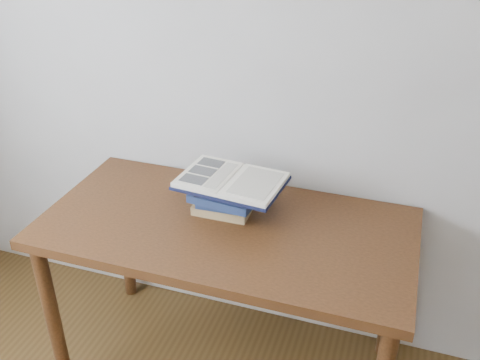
% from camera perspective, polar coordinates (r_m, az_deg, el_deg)
% --- Properties ---
extents(desk, '(1.42, 0.71, 0.76)m').
position_cam_1_polar(desk, '(2.10, -1.48, -6.89)').
color(desk, '#4E2A13').
rests_on(desk, ground).
extents(book_stack, '(0.27, 0.21, 0.13)m').
position_cam_1_polar(book_stack, '(2.08, -1.61, -1.81)').
color(book_stack, '#9D8551').
rests_on(book_stack, desk).
extents(open_book, '(0.41, 0.31, 0.03)m').
position_cam_1_polar(open_book, '(2.04, -0.92, -0.08)').
color(open_book, black).
rests_on(open_book, book_stack).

